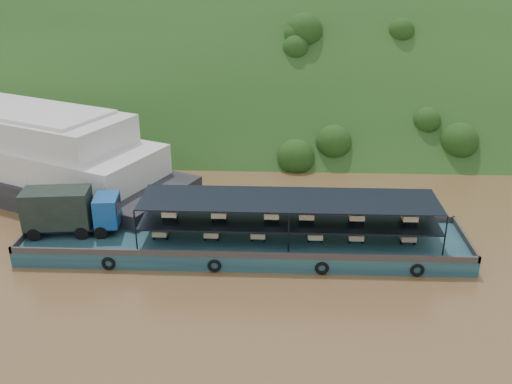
{
  "coord_description": "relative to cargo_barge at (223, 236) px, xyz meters",
  "views": [
    {
      "loc": [
        -0.1,
        -41.75,
        22.25
      ],
      "look_at": [
        -2.0,
        3.0,
        3.2
      ],
      "focal_mm": 40.0,
      "sensor_mm": 36.0,
      "label": 1
    }
  ],
  "objects": [
    {
      "name": "passenger_ferry",
      "position": [
        -23.71,
        13.6,
        2.36
      ],
      "size": [
        41.59,
        26.29,
        8.31
      ],
      "rotation": [
        0.0,
        0.0,
        -0.43
      ],
      "color": "black",
      "rests_on": "ground"
    },
    {
      "name": "hillside",
      "position": [
        4.45,
        37.44,
        -1.24
      ],
      "size": [
        140.0,
        39.6,
        39.6
      ],
      "primitive_type": "cube",
      "rotation": [
        0.79,
        0.0,
        0.0
      ],
      "color": "#153814",
      "rests_on": "ground"
    },
    {
      "name": "cargo_barge",
      "position": [
        0.0,
        0.0,
        0.0
      ],
      "size": [
        35.01,
        7.18,
        4.96
      ],
      "color": "#133042",
      "rests_on": "ground"
    },
    {
      "name": "ground",
      "position": [
        4.45,
        1.44,
        -1.24
      ],
      "size": [
        160.0,
        160.0,
        0.0
      ],
      "primitive_type": "plane",
      "color": "brown",
      "rests_on": "ground"
    }
  ]
}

